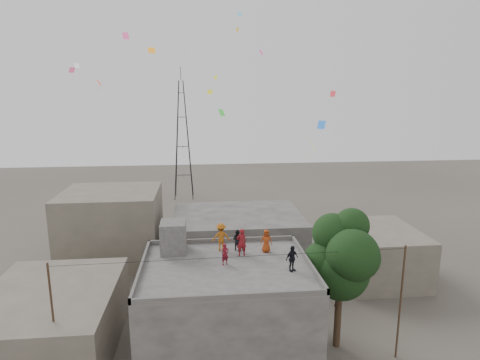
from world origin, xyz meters
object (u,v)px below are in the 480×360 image
object	(u,v)px
stair_head_box	(173,237)
person_dark_adult	(292,259)
person_red_adult	(241,242)
tree	(343,257)
transmission_tower	(183,140)

from	to	relation	value
stair_head_box	person_dark_adult	size ratio (longest dim) A/B	1.31
person_red_adult	person_dark_adult	bearing A→B (deg)	124.99
tree	transmission_tower	bearing A→B (deg)	106.09
tree	transmission_tower	xyz separation A→B (m)	(-11.37, 39.40, 2.97)
stair_head_box	tree	distance (m)	10.80
tree	person_dark_adult	bearing A→B (deg)	-156.21
stair_head_box	person_red_adult	world-z (taller)	stair_head_box
stair_head_box	transmission_tower	world-z (taller)	transmission_tower
stair_head_box	person_dark_adult	world-z (taller)	stair_head_box
transmission_tower	person_red_adult	distance (m)	38.87
tree	transmission_tower	world-z (taller)	transmission_tower
person_red_adult	stair_head_box	bearing A→B (deg)	-25.49
person_red_adult	person_dark_adult	distance (m)	3.66
tree	stair_head_box	bearing A→B (deg)	169.26
transmission_tower	person_red_adult	xyz separation A→B (m)	(5.08, -38.49, -2.09)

